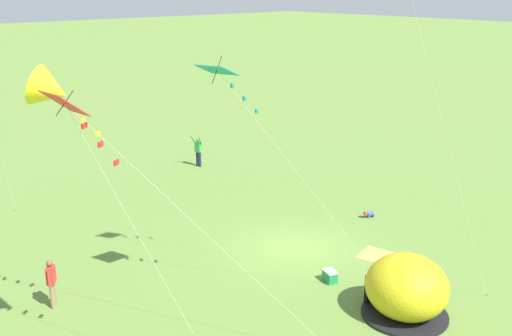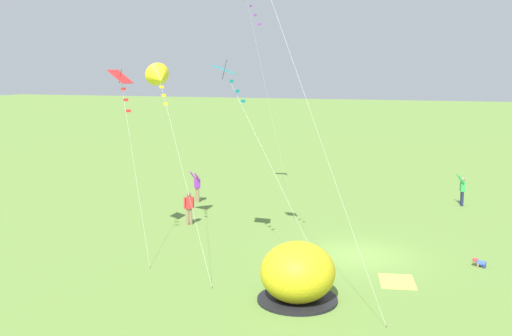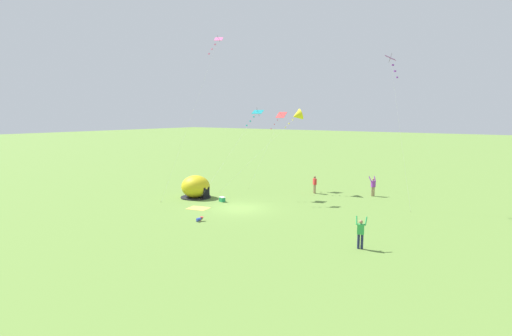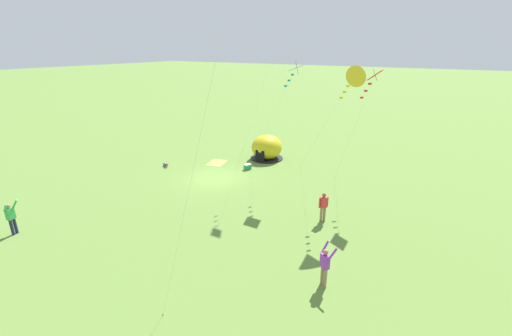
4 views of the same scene
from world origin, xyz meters
name	(u,v)px [view 2 (image 2 of 4)]	position (x,y,z in m)	size (l,w,h in m)	color
ground_plane	(358,255)	(0.00, 0.00, 0.00)	(300.00, 300.00, 0.00)	olive
popup_tent	(298,273)	(-5.92, 1.00, 1.00)	(2.81, 2.81, 2.10)	gold
picnic_blanket	(397,281)	(-2.76, -2.03, 0.01)	(1.70, 1.30, 0.01)	gold
cooler_box	(318,267)	(-2.76, 1.05, 0.22)	(0.62, 0.51, 0.44)	#1E8C4C
toddler_crawling	(479,263)	(0.17, -4.97, 0.18)	(0.34, 0.55, 0.32)	blue
person_flying_kite	(462,189)	(11.92, -3.98, 1.00)	(0.69, 0.57, 1.89)	#1E2347
person_center_field	(197,186)	(7.41, 11.28, 1.00)	(0.67, 0.72, 1.89)	#8C7251
person_near_tent	(189,207)	(2.25, 9.26, 0.96)	(0.49, 0.42, 1.72)	#8C7251
kite_red	(122,82)	(-2.36, 10.10, 7.45)	(2.88, 3.03, 8.01)	silver
kite_teal	(228,76)	(-2.01, 5.22, 7.74)	(3.44, 5.94, 8.39)	silver
kite_purple	(248,2)	(9.42, 8.67, 12.02)	(3.25, 2.45, 12.81)	silver
kite_yellow	(159,77)	(-0.01, 9.55, 7.63)	(6.67, 6.10, 8.32)	silver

